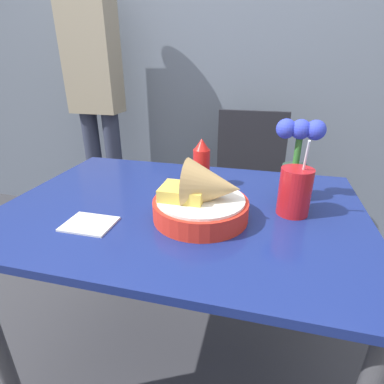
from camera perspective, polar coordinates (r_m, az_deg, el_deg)
name	(u,v)px	position (r m, az deg, el deg)	size (l,w,h in m)	color
ground_plane	(185,361)	(1.47, -1.44, -29.52)	(12.00, 12.00, 0.00)	#38383D
wall_window	(237,39)	(2.15, 8.52, 26.82)	(7.00, 0.06, 2.60)	slate
dining_table	(183,232)	(1.03, -1.80, -7.65)	(1.15, 0.81, 0.74)	navy
chair_far_window	(248,179)	(1.80, 10.63, 2.46)	(0.40, 0.40, 0.92)	black
food_basket	(204,199)	(0.87, 2.35, -1.33)	(0.28, 0.28, 0.18)	red
ketchup_bottle	(201,164)	(1.10, 1.81, 5.40)	(0.06, 0.06, 0.18)	red
drink_cup	(295,193)	(0.95, 18.95, -0.19)	(0.10, 0.10, 0.24)	red
flower_vase	(297,157)	(1.04, 19.31, 6.23)	(0.15, 0.08, 0.27)	#2D4738
napkin	(89,224)	(0.91, -18.96, -5.77)	(0.14, 0.11, 0.01)	white
person_standing	(95,84)	(2.13, -18.00, 18.92)	(0.32, 0.20, 1.78)	#2D3347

